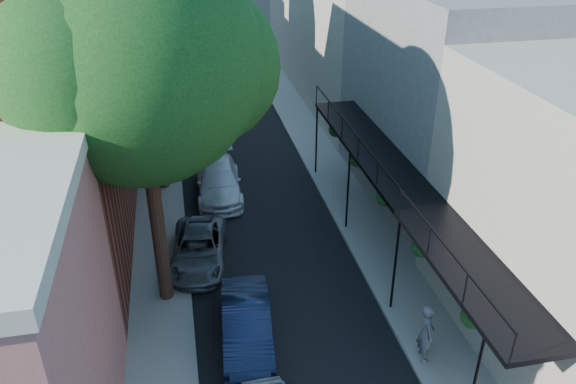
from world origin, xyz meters
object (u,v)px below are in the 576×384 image
oak_mid (156,30)px  parked_car_e (186,134)px  oak_near (154,63)px  parked_car_f (201,106)px  parked_car_b (247,324)px  parked_car_d (219,181)px  parked_car_c (199,249)px  pedestrian (426,332)px

oak_mid → parked_car_e: size_ratio=3.07×
oak_near → parked_car_f: size_ratio=2.86×
parked_car_b → parked_car_f: (-0.08, 19.39, -0.01)m
parked_car_b → parked_car_e: (-1.15, 15.43, -0.10)m
oak_near → parked_car_b: size_ratio=2.81×
parked_car_e → oak_mid: bearing=-94.7°
oak_mid → parked_car_d: bearing=-33.6°
parked_car_c → parked_car_d: parked_car_d is taller
parked_car_b → oak_near: bearing=129.5°
parked_car_b → parked_car_d: parked_car_d is taller
parked_car_b → pedestrian: (4.85, -1.78, 0.39)m
oak_mid → pedestrian: 15.47m
parked_car_c → pedestrian: pedestrian is taller
pedestrian → parked_car_d: bearing=32.2°
parked_car_b → parked_car_d: 9.41m
oak_near → parked_car_d: bearing=73.5°
parked_car_c → oak_near: bearing=-107.9°
oak_near → parked_car_e: size_ratio=3.43×
oak_near → parked_car_e: 14.64m
oak_near → parked_car_f: bearing=83.7°
oak_mid → parked_car_f: (1.89, 8.64, -6.40)m
parked_car_b → parked_car_f: size_ratio=1.02×
parked_car_b → pedestrian: pedestrian is taller
oak_mid → parked_car_c: size_ratio=2.46×
parked_car_b → parked_car_f: 19.39m
parked_car_d → parked_car_b: bearing=-88.2°
parked_car_c → parked_car_d: (1.20, 5.00, 0.10)m
parked_car_f → oak_mid: bearing=-105.9°
parked_car_e → pedestrian: bearing=-65.5°
oak_mid → pedestrian: (6.82, -12.53, -5.99)m
oak_near → oak_mid: size_ratio=1.12×
parked_car_b → parked_car_e: size_ratio=1.22×
parked_car_d → parked_car_c: bearing=-101.3°
parked_car_d → parked_car_f: 9.98m
parked_car_c → parked_car_d: 5.14m
parked_car_d → parked_car_f: parked_car_d is taller
pedestrian → parked_car_f: bearing=22.1°
parked_car_f → parked_car_b: bearing=-93.4°
parked_car_f → pedestrian: 21.74m
parked_car_c → parked_car_e: 11.02m
oak_mid → parked_car_e: oak_mid is taller
oak_near → parked_car_c: size_ratio=2.75×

